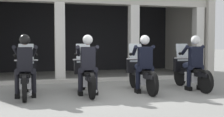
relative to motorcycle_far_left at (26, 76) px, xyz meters
The scene contains 11 objects.
ground_plane 3.55m from the motorcycle_far_left, 48.01° to the left, with size 80.00×80.00×0.00m, color gray.
station_building 5.59m from the motorcycle_far_left, 62.33° to the left, with size 9.52×4.19×3.41m.
kerb_strip 3.30m from the motorcycle_far_left, 40.65° to the left, with size 9.02×0.24×0.12m, color #B7B5AD.
motorcycle_far_left is the anchor object (origin of this frame).
police_officer_far_left 0.52m from the motorcycle_far_left, 90.26° to the right, with size 0.63×0.61×1.58m.
motorcycle_center_left 1.57m from the motorcycle_far_left, ahead, with size 0.62×2.04×1.35m.
police_officer_center_left 1.66m from the motorcycle_far_left, 12.27° to the right, with size 0.63×0.61×1.58m.
motorcycle_center_right 3.14m from the motorcycle_far_left, ahead, with size 0.62×2.04×1.35m.
police_officer_center_right 3.19m from the motorcycle_far_left, ahead, with size 0.63×0.61×1.58m.
motorcycle_far_right 4.70m from the motorcycle_far_left, ahead, with size 0.62×2.04×1.35m.
police_officer_far_right 4.74m from the motorcycle_far_left, ahead, with size 0.63×0.61×1.58m.
Camera 1 is at (-2.06, -7.12, 1.37)m, focal length 44.61 mm.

